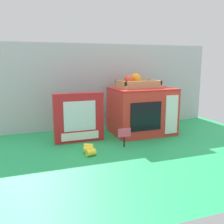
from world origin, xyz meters
name	(u,v)px	position (x,y,z in m)	size (l,w,h in m)	color
ground_plane	(115,137)	(0.00, 0.00, 0.00)	(1.70, 1.70, 0.00)	#219E54
display_back_panel	(100,86)	(0.00, 0.28, 0.28)	(1.61, 0.03, 0.55)	#B7BABF
toy_microwave	(142,111)	(0.19, 0.03, 0.14)	(0.36, 0.28, 0.28)	red
food_groups_crate	(137,83)	(0.16, 0.06, 0.31)	(0.24, 0.17, 0.09)	tan
cookie_set_box	(79,118)	(-0.22, -0.01, 0.14)	(0.27, 0.06, 0.27)	red
price_sign	(124,135)	(-0.02, -0.19, 0.07)	(0.07, 0.01, 0.10)	black
loose_toy_banana	(89,150)	(-0.21, -0.21, 0.02)	(0.07, 0.13, 0.03)	yellow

